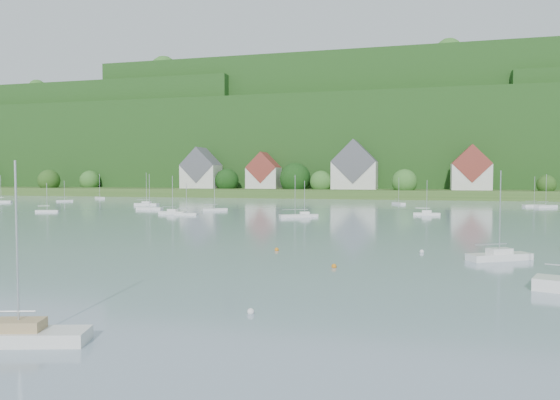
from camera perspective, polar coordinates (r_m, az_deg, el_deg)
name	(u,v)px	position (r m, az deg, el deg)	size (l,w,h in m)	color
far_shore_strip	(345,192)	(209.58, 7.00, 0.84)	(600.00, 60.00, 3.00)	#33541F
forested_ridge	(365,146)	(277.94, 9.03, 5.67)	(620.00, 181.22, 69.89)	#183C13
village_building_0	(201,172)	(211.66, -8.42, 3.02)	(14.00, 10.40, 16.00)	beige
village_building_1	(264,173)	(205.03, -1.76, 2.85)	(12.00, 9.36, 14.00)	beige
village_building_2	(355,169)	(196.96, 7.98, 3.28)	(16.00, 11.44, 18.00)	beige
village_building_3	(471,171)	(194.27, 19.72, 2.91)	(13.00, 10.40, 15.50)	beige
near_sailboat_2	(19,334)	(28.60, -26.12, -12.74)	(6.62, 3.50, 8.61)	silver
near_sailboat_3	(499,255)	(54.16, 22.38, -5.49)	(6.23, 4.66, 8.38)	silver
mooring_buoy_1	(251,314)	(31.22, -3.15, -12.04)	(0.42, 0.42, 0.42)	silver
mooring_buoy_2	(334,268)	(46.34, 5.79, -7.21)	(0.45, 0.45, 0.45)	orange
mooring_buoy_3	(277,251)	(56.33, -0.36, -5.45)	(0.45, 0.45, 0.45)	orange
mooring_buoy_4	(422,253)	(56.64, 14.90, -5.49)	(0.45, 0.45, 0.45)	silver
far_sailboat_cluster	(318,207)	(128.33, 4.10, -0.76)	(197.73, 68.30, 8.71)	silver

